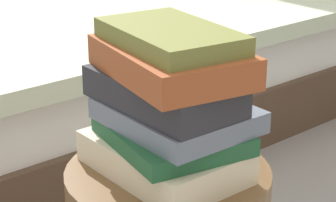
{
  "coord_description": "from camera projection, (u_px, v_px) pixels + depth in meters",
  "views": [
    {
      "loc": [
        0.82,
        -0.64,
        1.0
      ],
      "look_at": [
        0.0,
        0.0,
        0.61
      ],
      "focal_mm": 68.27,
      "sensor_mm": 36.0,
      "label": 1
    }
  ],
  "objects": [
    {
      "name": "bed",
      "position": [
        74.0,
        60.0,
        2.61
      ],
      "size": [
        1.62,
        2.06,
        0.62
      ],
      "rotation": [
        0.0,
        0.0,
        0.04
      ],
      "color": "#4C3828",
      "rests_on": "ground_plane"
    },
    {
      "name": "book_cream",
      "position": [
        164.0,
        156.0,
        1.15
      ],
      "size": [
        0.29,
        0.2,
        0.06
      ],
      "primitive_type": "cube",
      "rotation": [
        0.0,
        0.0,
        0.02
      ],
      "color": "beige",
      "rests_on": "side_table"
    },
    {
      "name": "book_forest",
      "position": [
        172.0,
        134.0,
        1.13
      ],
      "size": [
        0.27,
        0.24,
        0.03
      ],
      "primitive_type": "cube",
      "rotation": [
        0.0,
        0.0,
        -0.16
      ],
      "color": "#1E512D",
      "rests_on": "book_cream"
    },
    {
      "name": "book_slate",
      "position": [
        177.0,
        115.0,
        1.12
      ],
      "size": [
        0.26,
        0.21,
        0.04
      ],
      "primitive_type": "cube",
      "rotation": [
        0.0,
        0.0,
        0.01
      ],
      "color": "slate",
      "rests_on": "book_forest"
    },
    {
      "name": "book_charcoal",
      "position": [
        164.0,
        91.0,
        1.1
      ],
      "size": [
        0.28,
        0.16,
        0.06
      ],
      "primitive_type": "cube",
      "rotation": [
        0.0,
        0.0,
        0.02
      ],
      "color": "#28282D",
      "rests_on": "book_slate"
    },
    {
      "name": "book_rust",
      "position": [
        170.0,
        61.0,
        1.08
      ],
      "size": [
        0.31,
        0.23,
        0.05
      ],
      "primitive_type": "cube",
      "rotation": [
        0.0,
        0.0,
        -0.16
      ],
      "color": "#994723",
      "rests_on": "book_charcoal"
    },
    {
      "name": "book_olive",
      "position": [
        168.0,
        37.0,
        1.07
      ],
      "size": [
        0.27,
        0.19,
        0.03
      ],
      "primitive_type": "cube",
      "rotation": [
        0.0,
        0.0,
        -0.12
      ],
      "color": "olive",
      "rests_on": "book_rust"
    }
  ]
}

